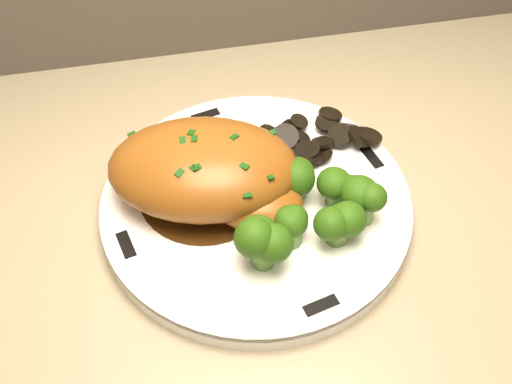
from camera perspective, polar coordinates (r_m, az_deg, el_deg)
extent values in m
cylinder|color=white|center=(0.58, 0.00, -1.24)|extent=(0.34, 0.34, 0.02)
cube|color=black|center=(0.62, 10.25, 3.03)|extent=(0.02, 0.03, 0.00)
cube|color=black|center=(0.65, -4.52, 6.80)|extent=(0.03, 0.02, 0.00)
cube|color=black|center=(0.55, -11.48, -4.63)|extent=(0.02, 0.03, 0.00)
cube|color=black|center=(0.51, 5.79, -10.03)|extent=(0.03, 0.02, 0.00)
cylinder|color=#38200A|center=(0.58, -4.51, -0.05)|extent=(0.12, 0.12, 0.00)
ellipsoid|color=#945319|center=(0.56, -4.71, 2.10)|extent=(0.19, 0.15, 0.06)
ellipsoid|color=#945319|center=(0.55, 0.22, -0.98)|extent=(0.09, 0.07, 0.04)
cube|color=#113E0D|center=(0.55, -10.04, 4.39)|extent=(0.01, 0.01, 0.00)
cube|color=#113E0D|center=(0.54, -8.02, 4.71)|extent=(0.01, 0.01, 0.00)
cube|color=#113E0D|center=(0.54, -5.94, 4.85)|extent=(0.01, 0.01, 0.00)
cube|color=#113E0D|center=(0.54, -3.82, 4.84)|extent=(0.01, 0.01, 0.00)
cube|color=#113E0D|center=(0.54, -1.68, 4.67)|extent=(0.01, 0.01, 0.00)
cube|color=#113E0D|center=(0.54, 0.46, 4.32)|extent=(0.01, 0.01, 0.00)
cylinder|color=black|center=(0.63, 8.58, 4.62)|extent=(0.02, 0.02, 0.01)
cylinder|color=black|center=(0.63, 8.28, 5.27)|extent=(0.02, 0.02, 0.01)
cylinder|color=black|center=(0.63, 7.71, 5.83)|extent=(0.02, 0.02, 0.01)
cylinder|color=black|center=(0.64, 6.85, 5.63)|extent=(0.02, 0.02, 0.01)
cylinder|color=black|center=(0.64, 5.95, 5.94)|extent=(0.02, 0.02, 0.01)
cylinder|color=black|center=(0.63, 5.00, 6.10)|extent=(0.02, 0.02, 0.02)
cylinder|color=black|center=(0.63, 4.04, 5.47)|extent=(0.02, 0.02, 0.01)
cylinder|color=black|center=(0.63, 3.26, 5.36)|extent=(0.03, 0.03, 0.00)
cylinder|color=black|center=(0.62, 2.69, 5.17)|extent=(0.03, 0.03, 0.01)
cylinder|color=black|center=(0.62, 2.36, 4.25)|extent=(0.02, 0.03, 0.02)
cylinder|color=black|center=(0.61, 2.36, 3.98)|extent=(0.02, 0.02, 0.01)
cylinder|color=black|center=(0.60, 2.68, 3.75)|extent=(0.03, 0.03, 0.01)
cylinder|color=black|center=(0.61, 3.26, 2.94)|extent=(0.03, 0.03, 0.01)
cylinder|color=black|center=(0.60, 4.11, 2.91)|extent=(0.03, 0.03, 0.01)
cylinder|color=black|center=(0.60, 5.11, 3.04)|extent=(0.03, 0.03, 0.02)
cylinder|color=black|center=(0.61, 6.08, 2.67)|extent=(0.02, 0.03, 0.02)
cylinder|color=black|center=(0.61, 7.06, 3.10)|extent=(0.03, 0.03, 0.01)
cylinder|color=black|center=(0.61, 7.88, 3.67)|extent=(0.04, 0.04, 0.01)
cylinder|color=black|center=(0.62, 8.37, 3.67)|extent=(0.04, 0.04, 0.02)
cylinder|color=black|center=(0.62, 8.66, 4.36)|extent=(0.03, 0.03, 0.01)
cylinder|color=#588337|center=(0.56, 0.57, -0.81)|extent=(0.02, 0.02, 0.03)
sphere|color=#193A08|center=(0.54, 0.58, 0.35)|extent=(0.03, 0.03, 0.03)
cylinder|color=#588337|center=(0.57, 3.60, 0.53)|extent=(0.02, 0.02, 0.03)
sphere|color=#193A08|center=(0.56, 3.68, 1.69)|extent=(0.03, 0.03, 0.03)
cylinder|color=#588337|center=(0.57, 7.23, -0.20)|extent=(0.02, 0.02, 0.03)
sphere|color=#193A08|center=(0.55, 7.40, 0.95)|extent=(0.03, 0.03, 0.03)
cylinder|color=#588337|center=(0.54, 3.15, -3.63)|extent=(0.02, 0.02, 0.03)
sphere|color=#193A08|center=(0.52, 3.22, -2.50)|extent=(0.03, 0.03, 0.03)
cylinder|color=#588337|center=(0.54, 7.25, -3.42)|extent=(0.02, 0.02, 0.03)
sphere|color=#193A08|center=(0.53, 7.43, -2.29)|extent=(0.03, 0.03, 0.03)
cylinder|color=#588337|center=(0.56, 9.48, -1.63)|extent=(0.02, 0.02, 0.03)
sphere|color=#193A08|center=(0.54, 9.71, -0.50)|extent=(0.03, 0.03, 0.03)
cylinder|color=#588337|center=(0.52, 0.63, -5.53)|extent=(0.02, 0.02, 0.03)
sphere|color=#193A08|center=(0.51, 0.64, -4.42)|extent=(0.03, 0.03, 0.03)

